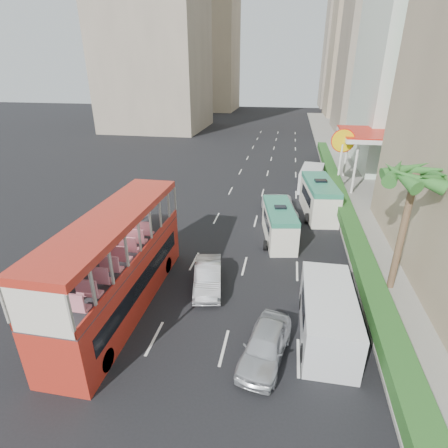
% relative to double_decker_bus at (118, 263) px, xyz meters
% --- Properties ---
extents(ground_plane, '(200.00, 200.00, 0.00)m').
position_rel_double_decker_bus_xyz_m(ground_plane, '(6.00, 0.00, -2.53)').
color(ground_plane, black).
rests_on(ground_plane, ground).
extents(double_decker_bus, '(2.50, 11.00, 5.06)m').
position_rel_double_decker_bus_xyz_m(double_decker_bus, '(0.00, 0.00, 0.00)').
color(double_decker_bus, '#B5281A').
rests_on(double_decker_bus, ground).
extents(car_silver_lane_a, '(2.19, 4.31, 1.35)m').
position_rel_double_decker_bus_xyz_m(car_silver_lane_a, '(3.88, 2.41, -2.53)').
color(car_silver_lane_a, silver).
rests_on(car_silver_lane_a, ground).
extents(car_silver_lane_b, '(2.38, 4.29, 1.38)m').
position_rel_double_decker_bus_xyz_m(car_silver_lane_b, '(7.39, -2.26, -2.53)').
color(car_silver_lane_b, silver).
rests_on(car_silver_lane_b, ground).
extents(van_asset, '(3.36, 5.74, 1.50)m').
position_rel_double_decker_bus_xyz_m(van_asset, '(7.38, 13.30, -2.53)').
color(van_asset, silver).
rests_on(van_asset, ground).
extents(minibus_near, '(2.72, 5.61, 2.38)m').
position_rel_double_decker_bus_xyz_m(minibus_near, '(7.49, 9.13, -1.34)').
color(minibus_near, silver).
rests_on(minibus_near, ground).
extents(minibus_far, '(2.88, 6.52, 2.79)m').
position_rel_double_decker_bus_xyz_m(minibus_far, '(10.50, 14.48, -1.13)').
color(minibus_far, silver).
rests_on(minibus_far, ground).
extents(panel_van_near, '(2.22, 5.50, 2.20)m').
position_rel_double_decker_bus_xyz_m(panel_van_near, '(10.00, -0.36, -1.43)').
color(panel_van_near, silver).
rests_on(panel_van_near, ground).
extents(panel_van_far, '(2.72, 5.34, 2.04)m').
position_rel_double_decker_bus_xyz_m(panel_van_far, '(10.23, 21.42, -1.51)').
color(panel_van_far, silver).
rests_on(panel_van_far, ground).
extents(sidewalk, '(6.00, 120.00, 0.18)m').
position_rel_double_decker_bus_xyz_m(sidewalk, '(15.00, 25.00, -2.44)').
color(sidewalk, '#99968C').
rests_on(sidewalk, ground).
extents(kerb_wall, '(0.30, 44.00, 1.00)m').
position_rel_double_decker_bus_xyz_m(kerb_wall, '(12.20, 14.00, -1.85)').
color(kerb_wall, silver).
rests_on(kerb_wall, sidewalk).
extents(hedge, '(1.10, 44.00, 0.70)m').
position_rel_double_decker_bus_xyz_m(hedge, '(12.20, 14.00, -1.00)').
color(hedge, '#2D6626').
rests_on(hedge, kerb_wall).
extents(palm_tree, '(0.36, 0.36, 6.40)m').
position_rel_double_decker_bus_xyz_m(palm_tree, '(13.80, 4.00, 0.85)').
color(palm_tree, brown).
rests_on(palm_tree, sidewalk).
extents(shell_station, '(6.50, 8.00, 5.50)m').
position_rel_double_decker_bus_xyz_m(shell_station, '(16.00, 23.00, 0.22)').
color(shell_station, silver).
rests_on(shell_station, ground).
extents(tower_far_a, '(14.00, 14.00, 44.00)m').
position_rel_double_decker_bus_xyz_m(tower_far_a, '(23.00, 82.00, 19.47)').
color(tower_far_a, tan).
rests_on(tower_far_a, ground).
extents(tower_far_b, '(14.00, 14.00, 40.00)m').
position_rel_double_decker_bus_xyz_m(tower_far_b, '(23.00, 104.00, 17.47)').
color(tower_far_b, gray).
rests_on(tower_far_b, ground).
extents(tower_left_b, '(16.00, 16.00, 46.00)m').
position_rel_double_decker_bus_xyz_m(tower_left_b, '(-16.00, 90.00, 20.47)').
color(tower_left_b, tan).
rests_on(tower_left_b, ground).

